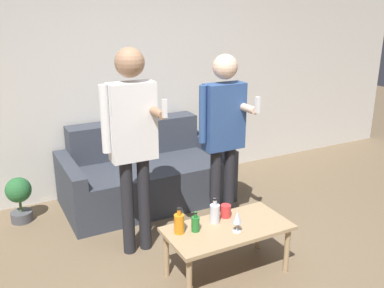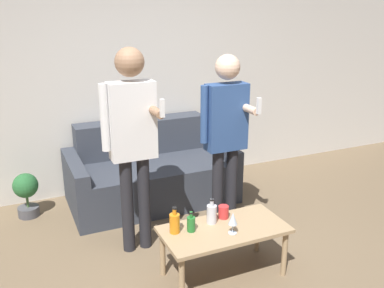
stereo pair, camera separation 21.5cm
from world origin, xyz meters
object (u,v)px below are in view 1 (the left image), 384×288
object	(u,v)px
coffee_table	(228,233)
person_standing_left	(132,134)
couch	(144,174)
person_standing_right	(223,128)
bottle_orange	(215,213)

from	to	relation	value
coffee_table	person_standing_left	bearing A→B (deg)	127.63
couch	person_standing_left	bearing A→B (deg)	-115.38
coffee_table	person_standing_right	bearing A→B (deg)	61.89
person_standing_right	bottle_orange	bearing A→B (deg)	-126.33
couch	coffee_table	size ratio (longest dim) A/B	1.79
couch	person_standing_left	distance (m)	1.28
person_standing_left	couch	bearing A→B (deg)	64.62
couch	coffee_table	world-z (taller)	couch
couch	person_standing_left	size ratio (longest dim) A/B	1.00
couch	person_standing_left	world-z (taller)	person_standing_left
coffee_table	bottle_orange	world-z (taller)	bottle_orange
coffee_table	person_standing_left	xyz separation A→B (m)	(-0.51, 0.66, 0.70)
couch	person_standing_right	xyz separation A→B (m)	(0.43, -0.92, 0.70)
coffee_table	bottle_orange	bearing A→B (deg)	114.90
coffee_table	couch	bearing A→B (deg)	92.52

